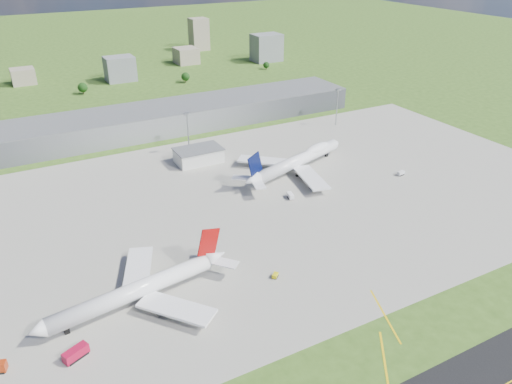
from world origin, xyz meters
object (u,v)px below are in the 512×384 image
van_white_far (401,173)px  airliner_blue_quad (298,161)px  airliner_red_twin (140,290)px  van_white_near (290,196)px  tug_yellow (275,276)px  fire_truck (76,354)px

van_white_far → airliner_blue_quad: bearing=136.2°
airliner_blue_quad → van_white_far: 57.02m
airliner_red_twin → van_white_near: airliner_red_twin is taller
airliner_red_twin → airliner_blue_quad: bearing=-156.6°
tug_yellow → van_white_near: (40.14, 53.42, 0.50)m
airliner_red_twin → van_white_near: 99.49m
van_white_near → van_white_far: 68.59m
tug_yellow → van_white_far: 118.53m
airliner_red_twin → airliner_blue_quad: size_ratio=0.93×
fire_truck → van_white_near: (115.55, 59.77, -0.45)m
tug_yellow → van_white_near: 66.82m
airliner_blue_quad → tug_yellow: size_ratio=22.77×
van_white_near → airliner_red_twin: bearing=128.5°
airliner_red_twin → van_white_far: bearing=-175.5°
airliner_blue_quad → van_white_near: (-22.01, -27.17, -4.58)m
airliner_red_twin → tug_yellow: (49.48, -10.42, -4.59)m
airliner_blue_quad → tug_yellow: airliner_blue_quad is taller
tug_yellow → fire_truck: bearing=143.5°
fire_truck → airliner_red_twin: bearing=8.7°
fire_truck → tug_yellow: 75.68m
tug_yellow → airliner_red_twin: bearing=126.8°
airliner_red_twin → tug_yellow: bearing=159.3°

